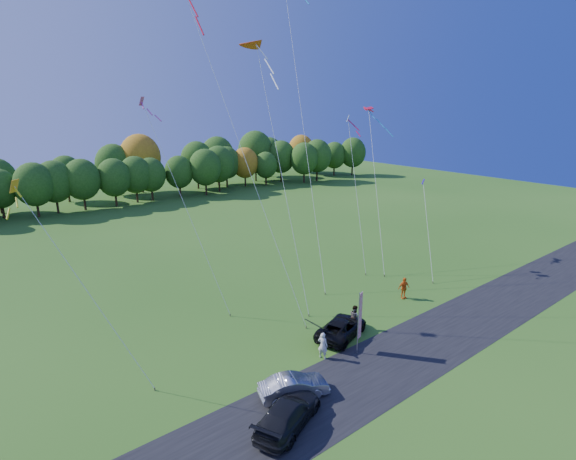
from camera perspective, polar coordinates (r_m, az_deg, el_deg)
ground at (r=33.38m, az=6.65°, el=-13.89°), size 160.00×160.00×0.00m
asphalt_strip at (r=31.14m, az=12.10°, el=-16.53°), size 90.00×6.00×0.01m
tree_line at (r=79.69m, az=-22.66°, el=2.67°), size 116.00×12.00×10.00m
black_suv at (r=33.77m, az=6.82°, el=-12.20°), size 5.41×3.72×1.37m
silver_sedan at (r=27.52m, az=0.74°, el=-19.26°), size 4.32×2.68×1.34m
dark_truck_a at (r=25.55m, az=0.00°, el=-22.28°), size 5.41×3.88×1.46m
person_tailgate_a at (r=30.93m, az=4.44°, el=-14.41°), size 0.68×0.81×1.88m
person_tailgate_b at (r=34.95m, az=8.48°, el=-10.83°), size 0.98×1.09×1.82m
person_east at (r=40.66m, az=14.49°, el=-7.14°), size 1.22×0.75×1.93m
feather_flag at (r=31.10m, az=9.10°, el=-10.65°), size 0.56×0.25×4.45m
kite_delta_blue at (r=33.82m, az=-5.78°, el=9.83°), size 5.68×11.33×26.97m
kite_parafoil_orange at (r=43.72m, az=1.90°, el=13.39°), size 7.26×13.51×29.66m
kite_delta_red at (r=36.63m, az=-1.14°, el=9.21°), size 2.93×8.88×22.77m
kite_parafoil_rainbow at (r=47.78m, az=11.13°, el=5.36°), size 7.25×8.56×16.43m
kite_diamond_yellow at (r=28.24m, az=-24.16°, el=-7.08°), size 5.42×5.92×12.85m
kite_diamond_white at (r=45.39m, az=8.72°, el=4.51°), size 2.09×5.23×15.65m
kite_diamond_pink at (r=35.70m, az=-12.69°, el=2.38°), size 4.15×6.31×17.28m
kite_diamond_blue_low at (r=46.14m, az=17.34°, el=0.00°), size 4.07×4.94×9.34m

